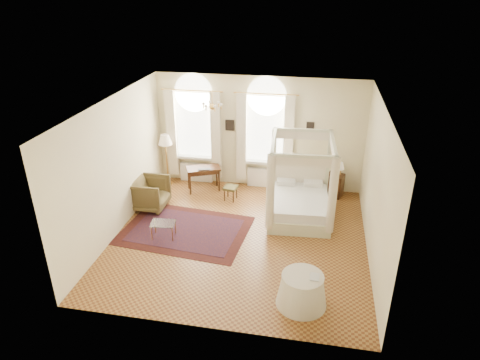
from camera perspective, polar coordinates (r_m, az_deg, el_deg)
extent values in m
plane|color=olive|center=(10.47, -0.05, -7.71)|extent=(6.00, 6.00, 0.00)
plane|color=beige|center=(12.41, 2.53, 6.25)|extent=(6.00, 0.00, 6.00)
plane|color=beige|center=(7.13, -4.59, -9.57)|extent=(6.00, 0.00, 6.00)
plane|color=beige|center=(10.59, -16.22, 1.74)|extent=(0.00, 6.00, 6.00)
plane|color=beige|center=(9.63, 17.78, -0.92)|extent=(0.00, 6.00, 6.00)
plane|color=white|center=(9.09, -0.05, 9.96)|extent=(6.00, 6.00, 0.00)
cube|color=white|center=(12.73, -6.04, 7.34)|extent=(1.10, 0.04, 1.90)
cylinder|color=white|center=(12.47, -6.24, 11.49)|extent=(1.10, 0.04, 1.10)
cube|color=white|center=(12.99, -5.95, 3.07)|extent=(1.32, 0.24, 0.08)
cube|color=beige|center=(12.86, -9.08, 6.17)|extent=(0.28, 0.14, 2.60)
cube|color=beige|center=(12.48, -3.23, 5.86)|extent=(0.28, 0.14, 2.60)
cube|color=white|center=(13.21, -5.83, 1.05)|extent=(1.00, 0.12, 0.58)
cube|color=white|center=(12.31, 3.45, 6.81)|extent=(1.10, 0.04, 1.90)
cylinder|color=white|center=(12.04, 3.57, 11.09)|extent=(1.10, 0.04, 1.10)
cube|color=white|center=(12.58, 3.28, 2.40)|extent=(1.32, 0.24, 0.08)
cube|color=beige|center=(12.33, 0.22, 5.65)|extent=(0.28, 0.14, 2.60)
cube|color=beige|center=(12.18, 6.46, 5.22)|extent=(0.28, 0.14, 2.60)
cube|color=white|center=(12.81, 3.24, 0.34)|extent=(1.00, 0.12, 0.58)
cylinder|color=gold|center=(10.47, -3.75, 10.86)|extent=(0.02, 0.02, 0.40)
sphere|color=gold|center=(10.52, -3.71, 9.70)|extent=(0.16, 0.16, 0.16)
sphere|color=beige|center=(10.46, -2.53, 10.02)|extent=(0.07, 0.07, 0.07)
sphere|color=beige|center=(10.66, -2.89, 10.31)|extent=(0.07, 0.07, 0.07)
sphere|color=beige|center=(10.71, -4.05, 10.36)|extent=(0.07, 0.07, 0.07)
sphere|color=beige|center=(10.56, -4.90, 10.11)|extent=(0.07, 0.07, 0.07)
sphere|color=beige|center=(10.36, -4.58, 9.81)|extent=(0.07, 0.07, 0.07)
sphere|color=beige|center=(10.30, -3.38, 9.76)|extent=(0.07, 0.07, 0.07)
cube|color=black|center=(12.46, -1.37, 7.32)|extent=(0.26, 0.03, 0.32)
cube|color=black|center=(12.18, 9.35, 7.05)|extent=(0.22, 0.03, 0.26)
cube|color=beige|center=(11.34, 7.83, -4.18)|extent=(1.67, 2.01, 0.33)
cube|color=silver|center=(11.20, 7.92, -2.88)|extent=(1.58, 1.92, 0.26)
cube|color=beige|center=(11.87, 8.01, 0.78)|extent=(1.56, 0.17, 1.10)
cube|color=beige|center=(11.76, 4.56, 1.94)|extent=(0.09, 0.09, 2.10)
cube|color=beige|center=(11.80, 11.58, 1.56)|extent=(0.09, 0.09, 2.10)
cube|color=beige|center=(10.13, 4.05, -2.12)|extent=(0.09, 0.09, 2.10)
cube|color=beige|center=(10.18, 12.20, -2.54)|extent=(0.09, 0.09, 2.10)
cube|color=beige|center=(11.38, 8.40, 6.60)|extent=(1.56, 0.17, 0.07)
cube|color=beige|center=(9.69, 8.51, 3.17)|extent=(1.56, 0.17, 0.07)
cube|color=beige|center=(10.53, 4.51, 5.23)|extent=(0.19, 1.92, 0.07)
cube|color=beige|center=(10.58, 12.37, 4.79)|extent=(0.19, 1.92, 0.07)
cube|color=beige|center=(11.42, 8.36, 5.99)|extent=(1.61, 0.14, 0.26)
cube|color=beige|center=(9.73, 8.46, 2.47)|extent=(1.61, 0.14, 0.26)
cube|color=beige|center=(10.58, 4.49, 4.58)|extent=(0.16, 1.97, 0.26)
cube|color=beige|center=(10.62, 12.31, 4.15)|extent=(0.16, 1.97, 0.26)
cylinder|color=beige|center=(10.09, 4.06, -1.66)|extent=(0.20, 0.20, 1.92)
cylinder|color=beige|center=(10.13, 12.24, -2.09)|extent=(0.20, 0.20, 1.92)
cube|color=#39210F|center=(12.55, 12.49, -0.67)|extent=(0.57, 0.54, 0.66)
cylinder|color=gold|center=(12.43, 13.11, 1.14)|extent=(0.11, 0.11, 0.18)
cone|color=beige|center=(12.36, 13.19, 1.89)|extent=(0.25, 0.25, 0.20)
cube|color=#39210F|center=(12.47, -4.91, 1.54)|extent=(1.08, 0.85, 0.06)
cube|color=#39210F|center=(12.50, -4.90, 1.18)|extent=(0.96, 0.72, 0.10)
cylinder|color=#39210F|center=(12.74, -6.87, 0.24)|extent=(0.05, 0.05, 0.67)
cylinder|color=#39210F|center=(12.85, -3.12, 0.61)|extent=(0.05, 0.05, 0.67)
cylinder|color=#39210F|center=(12.40, -6.65, -0.50)|extent=(0.05, 0.05, 0.67)
cylinder|color=#39210F|center=(12.51, -2.80, -0.11)|extent=(0.05, 0.05, 0.67)
imported|color=black|center=(12.36, -4.82, 1.54)|extent=(0.41, 0.33, 0.03)
cube|color=#49421F|center=(12.01, -1.27, -1.03)|extent=(0.41, 0.41, 0.07)
cylinder|color=#39210F|center=(12.04, -2.08, -2.07)|extent=(0.04, 0.04, 0.34)
cylinder|color=#39210F|center=(11.95, -0.90, -2.27)|extent=(0.04, 0.04, 0.34)
cylinder|color=#39210F|center=(12.26, -1.62, -1.53)|extent=(0.04, 0.04, 0.34)
cylinder|color=#39210F|center=(12.17, -0.45, -1.73)|extent=(0.04, 0.04, 0.34)
imported|color=#4D4021|center=(11.83, -11.97, -1.75)|extent=(0.95, 0.92, 0.86)
cube|color=silver|center=(10.46, -10.22, -5.70)|extent=(0.62, 0.47, 0.02)
cylinder|color=gold|center=(10.49, -11.70, -6.98)|extent=(0.02, 0.02, 0.39)
cylinder|color=gold|center=(10.37, -9.00, -7.16)|extent=(0.02, 0.02, 0.39)
cylinder|color=gold|center=(10.76, -11.24, -6.05)|extent=(0.02, 0.02, 0.39)
cylinder|color=gold|center=(10.64, -8.61, -6.21)|extent=(0.02, 0.02, 0.39)
cylinder|color=gold|center=(13.27, -9.51, -0.43)|extent=(0.28, 0.28, 0.03)
cylinder|color=gold|center=(12.99, -9.72, 2.27)|extent=(0.04, 0.04, 1.39)
cone|color=beige|center=(12.72, -9.96, 5.34)|extent=(0.41, 0.41, 0.30)
cube|color=#41160F|center=(10.84, -7.28, -6.66)|extent=(3.25, 2.48, 0.01)
cube|color=black|center=(10.84, -7.29, -6.63)|extent=(2.73, 1.96, 0.01)
cone|color=beige|center=(8.51, 8.24, -14.38)|extent=(0.98, 0.98, 0.63)
cylinder|color=beige|center=(8.30, 8.39, -12.61)|extent=(0.80, 0.80, 0.04)
imported|color=black|center=(8.28, 9.30, -12.55)|extent=(0.19, 0.25, 0.02)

